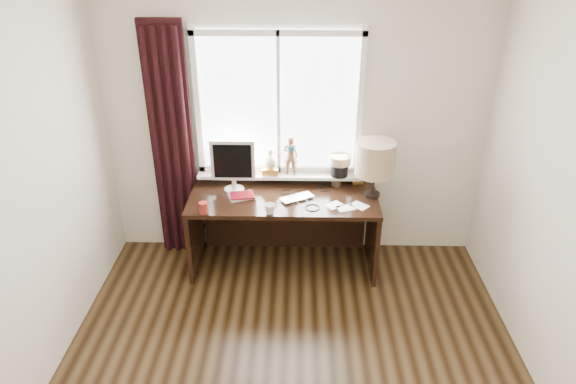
{
  "coord_description": "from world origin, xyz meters",
  "views": [
    {
      "loc": [
        0.03,
        -2.43,
        2.94
      ],
      "look_at": [
        -0.05,
        1.25,
        1.0
      ],
      "focal_mm": 32.0,
      "sensor_mm": 36.0,
      "label": 1
    }
  ],
  "objects_px": {
    "laptop": "(297,198)",
    "table_lamp": "(375,159)",
    "desk": "(284,215)",
    "mug": "(270,209)",
    "red_cup": "(203,208)",
    "monitor": "(233,163)"
  },
  "relations": [
    {
      "from": "mug",
      "to": "red_cup",
      "type": "distance_m",
      "value": 0.56
    },
    {
      "from": "mug",
      "to": "table_lamp",
      "type": "bearing_deg",
      "value": 20.51
    },
    {
      "from": "desk",
      "to": "mug",
      "type": "bearing_deg",
      "value": -105.15
    },
    {
      "from": "desk",
      "to": "table_lamp",
      "type": "relative_size",
      "value": 3.27
    },
    {
      "from": "red_cup",
      "to": "monitor",
      "type": "xyz_separation_m",
      "value": [
        0.21,
        0.42,
        0.23
      ]
    },
    {
      "from": "red_cup",
      "to": "desk",
      "type": "bearing_deg",
      "value": 30.69
    },
    {
      "from": "red_cup",
      "to": "desk",
      "type": "relative_size",
      "value": 0.06
    },
    {
      "from": "mug",
      "to": "monitor",
      "type": "relative_size",
      "value": 0.19
    },
    {
      "from": "table_lamp",
      "to": "desk",
      "type": "bearing_deg",
      "value": 175.91
    },
    {
      "from": "desk",
      "to": "red_cup",
      "type": "bearing_deg",
      "value": -149.31
    },
    {
      "from": "red_cup",
      "to": "desk",
      "type": "xyz_separation_m",
      "value": [
        0.67,
        0.4,
        -0.29
      ]
    },
    {
      "from": "laptop",
      "to": "monitor",
      "type": "distance_m",
      "value": 0.66
    },
    {
      "from": "laptop",
      "to": "red_cup",
      "type": "relative_size",
      "value": 3.02
    },
    {
      "from": "laptop",
      "to": "table_lamp",
      "type": "distance_m",
      "value": 0.77
    },
    {
      "from": "table_lamp",
      "to": "mug",
      "type": "bearing_deg",
      "value": -159.49
    },
    {
      "from": "desk",
      "to": "table_lamp",
      "type": "height_order",
      "value": "table_lamp"
    },
    {
      "from": "desk",
      "to": "table_lamp",
      "type": "distance_m",
      "value": 1.01
    },
    {
      "from": "mug",
      "to": "monitor",
      "type": "bearing_deg",
      "value": 129.49
    },
    {
      "from": "laptop",
      "to": "monitor",
      "type": "xyz_separation_m",
      "value": [
        -0.58,
        0.16,
        0.27
      ]
    },
    {
      "from": "mug",
      "to": "table_lamp",
      "type": "xyz_separation_m",
      "value": [
        0.91,
        0.34,
        0.32
      ]
    },
    {
      "from": "mug",
      "to": "laptop",
      "type": "bearing_deg",
      "value": 48.53
    },
    {
      "from": "laptop",
      "to": "table_lamp",
      "type": "relative_size",
      "value": 0.57
    }
  ]
}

